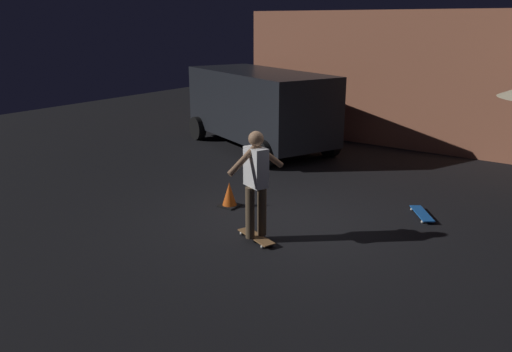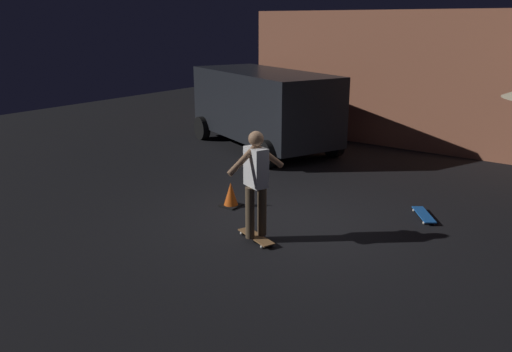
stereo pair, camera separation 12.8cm
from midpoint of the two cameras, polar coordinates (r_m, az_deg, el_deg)
name	(u,v)px [view 1 (the left image)]	position (r m, az deg, el deg)	size (l,w,h in m)	color
ground_plane	(285,222)	(8.78, 2.86, -5.12)	(28.00, 28.00, 0.00)	black
low_building	(467,77)	(15.78, 22.26, 10.20)	(11.65, 4.40, 3.56)	#B76B4C
parked_van	(259,105)	(13.67, 0.08, 7.96)	(4.98, 3.63, 2.03)	black
skateboard_ridden	(256,237)	(8.05, -0.46, -6.79)	(0.80, 0.47, 0.07)	olive
skateboard_spare	(422,214)	(9.41, 17.61, -4.03)	(0.62, 0.75, 0.07)	#1959B2
skater	(256,177)	(7.70, -0.48, -0.10)	(0.44, 0.95, 1.67)	brown
traffic_cone	(229,196)	(9.43, -3.37, -2.18)	(0.34, 0.34, 0.46)	black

